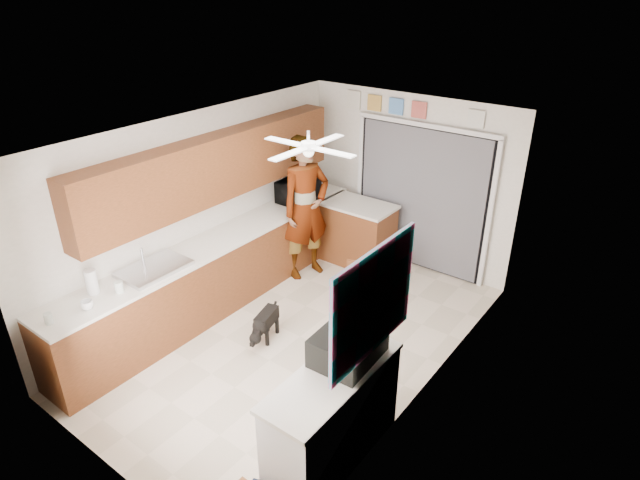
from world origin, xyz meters
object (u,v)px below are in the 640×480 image
Objects in this scene: cup at (87,305)px; dog at (267,323)px; man at (306,208)px; microwave at (298,190)px; paper_towel_roll at (91,282)px; suitcase at (348,345)px.

cup reaches higher than dog.
man is at bearing 96.82° from dog.
microwave is at bearing 68.97° from man.
man reaches higher than dog.
dog is (1.10, 1.43, -0.87)m from paper_towel_roll.
dog is at bearing 52.36° from paper_towel_roll.
microwave is at bearing 103.56° from dog.
paper_towel_roll is 2.83m from suitcase.
microwave is at bearing 87.69° from paper_towel_roll.
paper_towel_roll is (-0.23, 0.21, 0.09)m from cup.
paper_towel_roll reaches higher than dog.
man reaches higher than paper_towel_roll.
microwave is 0.29× the size of man.
paper_towel_roll is 0.13× the size of man.
dog is at bearing -141.29° from man.
microwave is 2.21× the size of paper_towel_roll.
cup is 0.45× the size of paper_towel_roll.
microwave is at bearing 133.31° from suitcase.
dog is (0.97, -1.81, -0.90)m from microwave.
cup is 0.19× the size of suitcase.
cup is (0.10, -3.45, -0.12)m from microwave.
man is at bearing 132.43° from suitcase.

